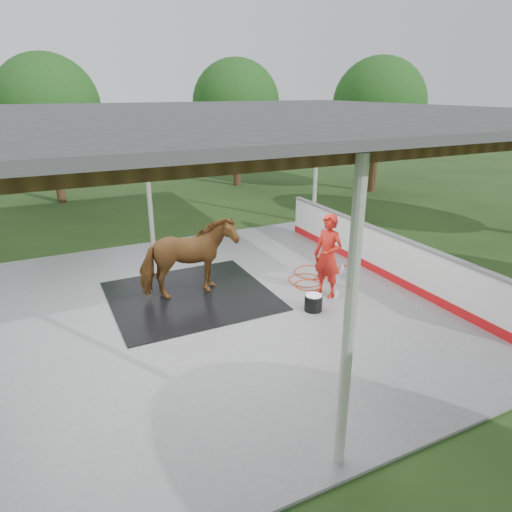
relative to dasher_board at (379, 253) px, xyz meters
name	(u,v)px	position (x,y,z in m)	size (l,w,h in m)	color
ground	(208,311)	(-4.60, 0.00, -0.59)	(100.00, 100.00, 0.00)	#1E3814
concrete_slab	(208,310)	(-4.60, 0.00, -0.57)	(12.00, 10.00, 0.05)	slate
pavilion_structure	(201,118)	(-4.60, 0.00, 3.37)	(12.60, 10.60, 4.05)	beige
dasher_board	(379,253)	(0.00, 0.00, 0.00)	(0.16, 8.00, 1.15)	red
tree_belt	(200,124)	(-4.30, 0.90, 3.20)	(28.00, 28.00, 5.80)	#382314
rubber_mat	(191,296)	(-4.74, 0.76, -0.53)	(3.48, 3.26, 0.03)	black
horse	(189,259)	(-4.74, 0.76, 0.37)	(0.95, 2.09, 1.77)	brown
handler	(328,256)	(-1.94, -0.51, 0.40)	(0.69, 0.45, 1.89)	red
wash_bucket	(313,302)	(-2.62, -1.05, -0.36)	(0.38, 0.38, 0.35)	black
soap_bottle_a	(342,270)	(-0.94, 0.23, -0.39)	(0.12, 0.12, 0.30)	silver
soap_bottle_b	(337,294)	(-1.83, -0.78, -0.43)	(0.10, 0.10, 0.22)	#338CD8
hose_coil	(310,277)	(-1.72, 0.47, -0.53)	(2.05, 1.45, 0.02)	red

